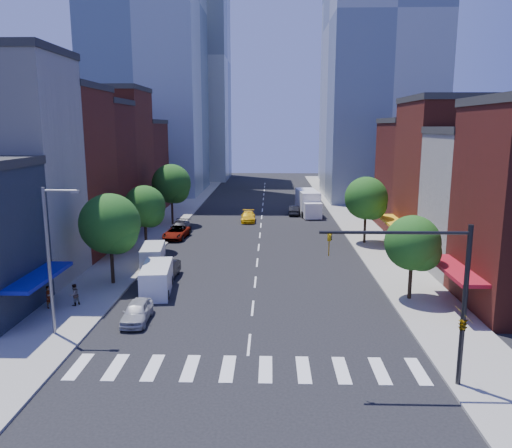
{
  "coord_description": "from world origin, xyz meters",
  "views": [
    {
      "loc": [
        1.19,
        -27.38,
        12.61
      ],
      "look_at": [
        0.08,
        11.42,
        5.0
      ],
      "focal_mm": 35.0,
      "sensor_mm": 36.0,
      "label": 1
    }
  ],
  "objects_px": {
    "parked_car_rear": "(180,228)",
    "cargo_van_near": "(157,279)",
    "parked_car_front": "(137,312)",
    "parked_car_third": "(176,233)",
    "traffic_car_far": "(315,202)",
    "traffic_car_oncoming": "(294,210)",
    "pedestrian_far": "(74,295)",
    "box_truck": "(308,203)",
    "parked_car_second": "(166,270)",
    "cargo_van_far": "(153,256)",
    "pedestrian_near": "(49,297)",
    "taxi": "(248,217)"
  },
  "relations": [
    {
      "from": "taxi",
      "to": "traffic_car_far",
      "type": "relative_size",
      "value": 1.25
    },
    {
      "from": "parked_car_front",
      "to": "pedestrian_far",
      "type": "xyz_separation_m",
      "value": [
        -5.12,
        2.5,
        0.25
      ]
    },
    {
      "from": "parked_car_front",
      "to": "cargo_van_near",
      "type": "height_order",
      "value": "cargo_van_near"
    },
    {
      "from": "cargo_van_near",
      "to": "box_truck",
      "type": "relative_size",
      "value": 0.6
    },
    {
      "from": "parked_car_rear",
      "to": "cargo_van_near",
      "type": "relative_size",
      "value": 0.98
    },
    {
      "from": "cargo_van_near",
      "to": "traffic_car_far",
      "type": "bearing_deg",
      "value": 63.33
    },
    {
      "from": "parked_car_rear",
      "to": "cargo_van_far",
      "type": "distance_m",
      "value": 13.88
    },
    {
      "from": "parked_car_rear",
      "to": "box_truck",
      "type": "bearing_deg",
      "value": 42.01
    },
    {
      "from": "cargo_van_far",
      "to": "traffic_car_oncoming",
      "type": "relative_size",
      "value": 1.18
    },
    {
      "from": "traffic_car_oncoming",
      "to": "box_truck",
      "type": "relative_size",
      "value": 0.46
    },
    {
      "from": "cargo_van_far",
      "to": "taxi",
      "type": "height_order",
      "value": "cargo_van_far"
    },
    {
      "from": "box_truck",
      "to": "parked_car_second",
      "type": "bearing_deg",
      "value": -119.78
    },
    {
      "from": "cargo_van_far",
      "to": "cargo_van_near",
      "type": "bearing_deg",
      "value": -81.41
    },
    {
      "from": "parked_car_second",
      "to": "cargo_van_far",
      "type": "height_order",
      "value": "cargo_van_far"
    },
    {
      "from": "cargo_van_near",
      "to": "traffic_car_oncoming",
      "type": "xyz_separation_m",
      "value": [
        12.09,
        34.92,
        -0.41
      ]
    },
    {
      "from": "cargo_van_near",
      "to": "traffic_car_oncoming",
      "type": "bearing_deg",
      "value": 64.57
    },
    {
      "from": "pedestrian_near",
      "to": "pedestrian_far",
      "type": "height_order",
      "value": "pedestrian_near"
    },
    {
      "from": "cargo_van_near",
      "to": "pedestrian_near",
      "type": "distance_m",
      "value": 7.68
    },
    {
      "from": "traffic_car_far",
      "to": "parked_car_front",
      "type": "bearing_deg",
      "value": 79.35
    },
    {
      "from": "cargo_van_near",
      "to": "box_truck",
      "type": "xyz_separation_m",
      "value": [
        14.19,
        35.17,
        0.56
      ]
    },
    {
      "from": "cargo_van_far",
      "to": "pedestrian_near",
      "type": "xyz_separation_m",
      "value": [
        -4.71,
        -11.02,
        -0.04
      ]
    },
    {
      "from": "taxi",
      "to": "traffic_car_oncoming",
      "type": "height_order",
      "value": "taxi"
    },
    {
      "from": "pedestrian_near",
      "to": "taxi",
      "type": "bearing_deg",
      "value": -0.51
    },
    {
      "from": "box_truck",
      "to": "pedestrian_far",
      "type": "distance_m",
      "value": 43.0
    },
    {
      "from": "parked_car_front",
      "to": "parked_car_third",
      "type": "bearing_deg",
      "value": 92.69
    },
    {
      "from": "parked_car_third",
      "to": "traffic_car_far",
      "type": "xyz_separation_m",
      "value": [
        17.96,
        24.05,
        -0.05
      ]
    },
    {
      "from": "parked_car_rear",
      "to": "pedestrian_near",
      "type": "relative_size",
      "value": 3.33
    },
    {
      "from": "parked_car_front",
      "to": "traffic_car_oncoming",
      "type": "height_order",
      "value": "parked_car_front"
    },
    {
      "from": "parked_car_second",
      "to": "traffic_car_far",
      "type": "height_order",
      "value": "parked_car_second"
    },
    {
      "from": "parked_car_third",
      "to": "pedestrian_near",
      "type": "relative_size",
      "value": 3.16
    },
    {
      "from": "cargo_van_far",
      "to": "traffic_car_far",
      "type": "xyz_separation_m",
      "value": [
        17.95,
        35.72,
        -0.34
      ]
    },
    {
      "from": "parked_car_rear",
      "to": "pedestrian_far",
      "type": "xyz_separation_m",
      "value": [
        -3.12,
        -24.41,
        0.17
      ]
    },
    {
      "from": "parked_car_front",
      "to": "parked_car_rear",
      "type": "distance_m",
      "value": 26.98
    },
    {
      "from": "traffic_car_oncoming",
      "to": "parked_car_rear",
      "type": "bearing_deg",
      "value": 45.6
    },
    {
      "from": "traffic_car_far",
      "to": "box_truck",
      "type": "xyz_separation_m",
      "value": [
        -1.76,
        -7.84,
        1.01
      ]
    },
    {
      "from": "cargo_van_near",
      "to": "taxi",
      "type": "relative_size",
      "value": 1.15
    },
    {
      "from": "box_truck",
      "to": "cargo_van_far",
      "type": "bearing_deg",
      "value": -125.7
    },
    {
      "from": "parked_car_rear",
      "to": "parked_car_third",
      "type": "bearing_deg",
      "value": -88.81
    },
    {
      "from": "taxi",
      "to": "cargo_van_near",
      "type": "bearing_deg",
      "value": -102.53
    },
    {
      "from": "taxi",
      "to": "pedestrian_near",
      "type": "relative_size",
      "value": 2.97
    },
    {
      "from": "pedestrian_near",
      "to": "parked_car_second",
      "type": "bearing_deg",
      "value": -22.39
    },
    {
      "from": "parked_car_second",
      "to": "parked_car_front",
      "type": "bearing_deg",
      "value": -87.84
    },
    {
      "from": "pedestrian_far",
      "to": "cargo_van_far",
      "type": "bearing_deg",
      "value": -163.49
    },
    {
      "from": "parked_car_second",
      "to": "traffic_car_far",
      "type": "distance_m",
      "value": 42.52
    },
    {
      "from": "pedestrian_far",
      "to": "pedestrian_near",
      "type": "bearing_deg",
      "value": -39.55
    },
    {
      "from": "cargo_van_near",
      "to": "traffic_car_far",
      "type": "distance_m",
      "value": 45.87
    },
    {
      "from": "parked_car_second",
      "to": "cargo_van_near",
      "type": "height_order",
      "value": "cargo_van_near"
    },
    {
      "from": "cargo_van_far",
      "to": "traffic_car_far",
      "type": "relative_size",
      "value": 1.29
    },
    {
      "from": "cargo_van_near",
      "to": "pedestrian_near",
      "type": "bearing_deg",
      "value": -157.26
    },
    {
      "from": "cargo_van_near",
      "to": "pedestrian_far",
      "type": "bearing_deg",
      "value": -154.1
    }
  ]
}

